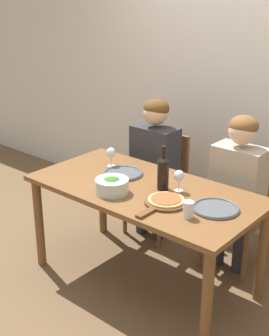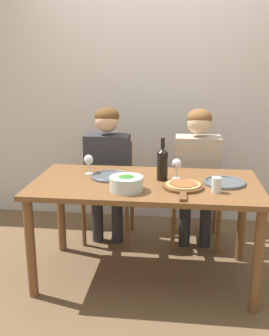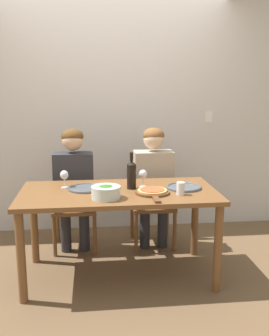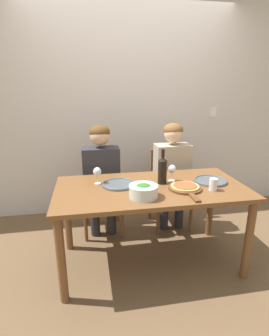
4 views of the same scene
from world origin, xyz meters
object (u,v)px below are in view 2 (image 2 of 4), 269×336
at_px(chair_left, 110,187).
at_px(chair_right, 196,190).
at_px(wine_glass_left, 89,161).
at_px(wine_bottle, 162,163).
at_px(broccoli_bowl, 126,183).
at_px(dinner_plate_right, 225,182).
at_px(water_tumbler, 216,185).
at_px(pizza_on_board, 183,186).
at_px(wine_glass_right, 177,165).
at_px(person_woman, 107,163).
at_px(dinner_plate_left, 111,176).
at_px(person_man, 197,166).

bearing_deg(chair_left, chair_right, 0.00).
bearing_deg(wine_glass_left, wine_bottle, -8.68).
height_order(broccoli_bowl, wine_glass_left, wine_glass_left).
distance_m(broccoli_bowl, dinner_plate_right, 0.70).
bearing_deg(wine_bottle, chair_right, 67.20).
xyz_separation_m(chair_right, wine_glass_left, (-0.83, -0.57, 0.39)).
height_order(wine_bottle, water_tumbler, wine_bottle).
relative_size(pizza_on_board, wine_glass_right, 2.76).
xyz_separation_m(chair_left, person_woman, (0.00, -0.11, 0.25)).
relative_size(chair_left, dinner_plate_left, 2.95).
bearing_deg(dinner_plate_left, wine_bottle, -3.15).
bearing_deg(chair_right, chair_left, 180.00).
distance_m(wine_glass_left, water_tumbler, 0.98).
bearing_deg(person_woman, broccoli_bowl, -70.85).
bearing_deg(wine_glass_left, wine_glass_right, -3.73).
bearing_deg(dinner_plate_right, person_woman, 148.51).
bearing_deg(water_tumbler, wine_bottle, 147.67).
bearing_deg(person_woman, chair_left, 90.00).
bearing_deg(dinner_plate_left, dinner_plate_right, -4.03).
bearing_deg(wine_glass_left, water_tumbler, -18.90).
bearing_deg(chair_right, pizza_on_board, -98.47).
bearing_deg(chair_right, person_man, -90.00).
bearing_deg(wine_glass_left, dinner_plate_left, -19.87).
bearing_deg(person_man, dinner_plate_right, -73.97).
bearing_deg(person_woman, wine_bottle, -47.03).
distance_m(chair_left, water_tumbler, 1.28).
height_order(person_man, water_tumbler, person_man).
relative_size(broccoli_bowl, water_tumbler, 2.21).
height_order(chair_left, dinner_plate_right, chair_left).
height_order(person_woman, wine_glass_left, person_woman).
bearing_deg(pizza_on_board, broccoli_bowl, -166.38).
xyz_separation_m(dinner_plate_left, wine_glass_right, (0.48, 0.02, 0.10)).
height_order(wine_glass_left, water_tumbler, wine_glass_left).
bearing_deg(person_man, wine_glass_left, -151.32).
height_order(wine_bottle, dinner_plate_left, wine_bottle).
height_order(chair_right, dinner_plate_left, chair_right).
bearing_deg(wine_bottle, person_woman, 132.97).
relative_size(chair_left, broccoli_bowl, 3.87).
xyz_separation_m(chair_right, water_tumbler, (0.09, -0.88, 0.33)).
relative_size(person_woman, wine_glass_right, 7.96).
xyz_separation_m(person_man, broccoli_bowl, (-0.50, -0.81, 0.08)).
distance_m(chair_left, dinner_plate_left, 0.71).
xyz_separation_m(chair_left, pizza_on_board, (0.66, -0.82, 0.30)).
bearing_deg(dinner_plate_right, wine_glass_left, 173.02).
relative_size(person_man, wine_bottle, 3.89).
bearing_deg(wine_glass_right, chair_left, 134.91).
xyz_separation_m(person_woman, wine_bottle, (0.50, -0.54, 0.16)).
xyz_separation_m(wine_glass_left, water_tumbler, (0.93, -0.32, -0.05)).
relative_size(person_man, dinner_plate_right, 4.06).
bearing_deg(dinner_plate_right, dinner_plate_left, 175.97).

